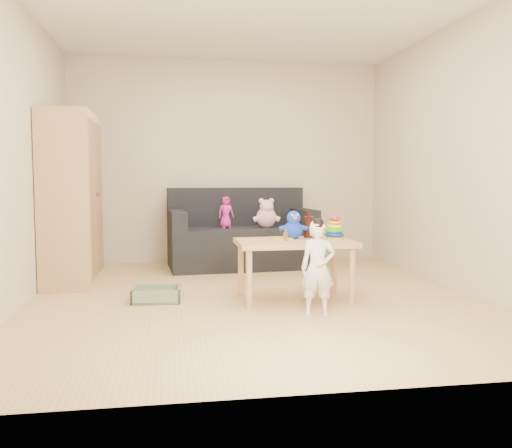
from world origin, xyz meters
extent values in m
plane|color=tan|center=(0.00, 0.00, 0.00)|extent=(4.50, 4.50, 0.00)
plane|color=white|center=(0.00, 0.00, 2.60)|extent=(4.50, 4.50, 0.00)
plane|color=beige|center=(0.00, 2.25, 1.30)|extent=(4.00, 0.00, 4.00)
plane|color=beige|center=(0.00, -2.25, 1.30)|extent=(4.00, 0.00, 4.00)
plane|color=beige|center=(-2.00, 0.00, 1.30)|extent=(0.00, 4.50, 4.50)
plane|color=beige|center=(2.00, 0.00, 1.30)|extent=(0.00, 4.50, 4.50)
cube|color=#E6BE7E|center=(-1.75, 0.95, 0.87)|extent=(0.49, 0.97, 1.75)
cube|color=black|center=(0.11, 1.72, 0.24)|extent=(1.79, 0.98, 0.49)
cube|color=tan|center=(0.33, -0.17, 0.27)|extent=(1.02, 0.65, 0.54)
imported|color=white|center=(0.39, -0.71, 0.37)|extent=(0.30, 0.23, 0.73)
imported|color=#DC299E|center=(-0.09, 1.65, 0.67)|extent=(0.21, 0.17, 0.37)
cylinder|color=yellow|center=(0.71, -0.11, 0.55)|extent=(0.16, 0.16, 0.02)
cylinder|color=silver|center=(0.71, -0.11, 0.64)|extent=(0.02, 0.02, 0.19)
torus|color=#0B28B7|center=(0.71, -0.11, 0.57)|extent=(0.17, 0.17, 0.04)
torus|color=green|center=(0.71, -0.11, 0.61)|extent=(0.16, 0.16, 0.04)
torus|color=#DAFF0D|center=(0.71, -0.11, 0.65)|extent=(0.13, 0.13, 0.04)
torus|color=#F4A00C|center=(0.71, -0.11, 0.68)|extent=(0.11, 0.11, 0.03)
torus|color=red|center=(0.71, -0.11, 0.72)|extent=(0.09, 0.09, 0.03)
cylinder|color=black|center=(0.51, 0.04, 0.63)|extent=(0.09, 0.09, 0.19)
cylinder|color=black|center=(0.51, 0.04, 0.75)|extent=(0.04, 0.04, 0.05)
cylinder|color=black|center=(0.51, 0.04, 0.78)|extent=(0.05, 0.05, 0.02)
cube|color=yellow|center=(0.23, -0.03, 0.54)|extent=(0.20, 0.20, 0.01)
camera|label=1|loc=(-0.78, -4.80, 1.07)|focal=38.00mm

